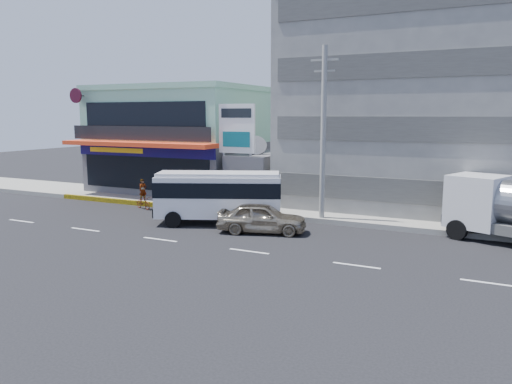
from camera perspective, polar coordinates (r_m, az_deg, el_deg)
ground at (r=25.57m, az=-10.90°, el=-5.36°), size 120.00×120.00×0.00m
sidewalk at (r=31.53m, az=6.98°, el=-2.29°), size 70.00×5.00×0.30m
shop_building at (r=40.87m, az=-8.38°, el=5.65°), size 12.40×11.70×8.00m
concrete_building at (r=35.16m, az=18.03°, el=9.71°), size 16.00×12.00×14.00m
gap_structure at (r=35.42m, az=0.68°, el=1.62°), size 3.00×6.00×3.50m
satellite_dish at (r=34.34m, az=-0.03°, el=4.45°), size 1.50×1.50×0.15m
billboard at (r=32.88m, az=-2.19°, el=6.61°), size 2.60×0.18×6.90m
utility_pole_near at (r=28.65m, az=7.70°, el=6.66°), size 1.60×0.30×10.00m
minibus at (r=28.46m, az=-4.30°, el=-0.14°), size 7.41×4.86×2.97m
sedan at (r=26.43m, az=0.68°, el=-2.96°), size 5.05×3.17×1.60m
motorcycle_rider at (r=33.87m, az=-12.77°, el=-0.80°), size 1.65×1.06×2.00m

